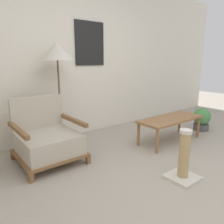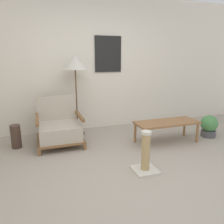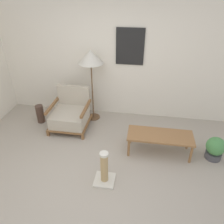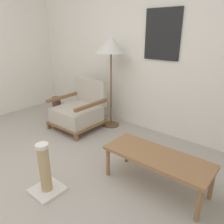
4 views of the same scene
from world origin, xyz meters
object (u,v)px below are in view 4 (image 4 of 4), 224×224
Objects in this scene: floor_lamp at (111,47)px; vase at (57,107)px; coffee_table at (157,159)px; armchair at (79,111)px; scratching_post at (45,174)px.

vase is at bearing -162.33° from floor_lamp.
vase is (-2.52, 0.60, -0.14)m from coffee_table.
armchair is 0.72m from vase.
floor_lamp is 1.36× the size of coffee_table.
armchair is at bearing 125.89° from scratching_post.
vase is 0.71× the size of scratching_post.
armchair is 1.89m from coffee_table.
coffee_table is (1.81, -0.54, 0.05)m from armchair.
armchair is 0.52× the size of floor_lamp.
scratching_post is at bearing -71.49° from floor_lamp.
floor_lamp reaches higher than armchair.
armchair is 2.02× the size of vase.
coffee_table is 1.17m from scratching_post.
vase is at bearing 140.14° from scratching_post.
floor_lamp is at bearing 108.51° from scratching_post.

